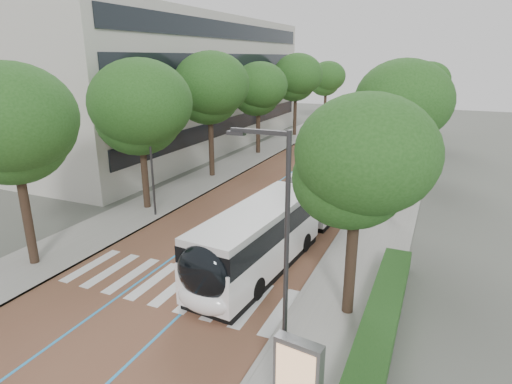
# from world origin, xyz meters

# --- Properties ---
(ground) EXTENTS (160.00, 160.00, 0.00)m
(ground) POSITION_xyz_m (0.00, 0.00, 0.00)
(ground) COLOR #51544C
(ground) RESTS_ON ground
(road) EXTENTS (11.00, 140.00, 0.02)m
(road) POSITION_xyz_m (0.00, 40.00, 0.01)
(road) COLOR brown
(road) RESTS_ON ground
(sidewalk_left) EXTENTS (4.00, 140.00, 0.12)m
(sidewalk_left) POSITION_xyz_m (-7.50, 40.00, 0.06)
(sidewalk_left) COLOR gray
(sidewalk_left) RESTS_ON ground
(sidewalk_right) EXTENTS (4.00, 140.00, 0.12)m
(sidewalk_right) POSITION_xyz_m (7.50, 40.00, 0.06)
(sidewalk_right) COLOR gray
(sidewalk_right) RESTS_ON ground
(kerb_left) EXTENTS (0.20, 140.00, 0.14)m
(kerb_left) POSITION_xyz_m (-5.60, 40.00, 0.06)
(kerb_left) COLOR gray
(kerb_left) RESTS_ON ground
(kerb_right) EXTENTS (0.20, 140.00, 0.14)m
(kerb_right) POSITION_xyz_m (5.60, 40.00, 0.06)
(kerb_right) COLOR gray
(kerb_right) RESTS_ON ground
(zebra_crossing) EXTENTS (10.55, 3.60, 0.01)m
(zebra_crossing) POSITION_xyz_m (0.20, 1.00, 0.03)
(zebra_crossing) COLOR silver
(zebra_crossing) RESTS_ON ground
(lane_line_left) EXTENTS (0.12, 126.00, 0.01)m
(lane_line_left) POSITION_xyz_m (-1.60, 40.00, 0.02)
(lane_line_left) COLOR #2A8ED3
(lane_line_left) RESTS_ON road
(lane_line_right) EXTENTS (0.12, 126.00, 0.01)m
(lane_line_right) POSITION_xyz_m (1.60, 40.00, 0.02)
(lane_line_right) COLOR #2A8ED3
(lane_line_right) RESTS_ON road
(office_building) EXTENTS (18.11, 40.00, 14.00)m
(office_building) POSITION_xyz_m (-19.47, 28.00, 7.00)
(office_building) COLOR beige
(office_building) RESTS_ON ground
(hedge) EXTENTS (1.20, 14.00, 0.80)m
(hedge) POSITION_xyz_m (9.10, 0.00, 0.52)
(hedge) COLOR #1B4618
(hedge) RESTS_ON sidewalk_right
(streetlight_near) EXTENTS (1.82, 0.20, 8.00)m
(streetlight_near) POSITION_xyz_m (6.62, -3.00, 4.82)
(streetlight_near) COLOR #313134
(streetlight_near) RESTS_ON sidewalk_right
(streetlight_far) EXTENTS (1.82, 0.20, 8.00)m
(streetlight_far) POSITION_xyz_m (6.62, 22.00, 4.82)
(streetlight_far) COLOR #313134
(streetlight_far) RESTS_ON sidewalk_right
(lamp_post_left) EXTENTS (0.14, 0.14, 8.00)m
(lamp_post_left) POSITION_xyz_m (-6.10, 8.00, 4.12)
(lamp_post_left) COLOR #313134
(lamp_post_left) RESTS_ON sidewalk_left
(trees_left) EXTENTS (6.47, 60.63, 9.80)m
(trees_left) POSITION_xyz_m (-7.50, 23.71, 6.75)
(trees_left) COLOR black
(trees_left) RESTS_ON ground
(trees_right) EXTENTS (5.72, 47.10, 9.26)m
(trees_right) POSITION_xyz_m (7.70, 21.88, 6.23)
(trees_right) COLOR black
(trees_right) RESTS_ON ground
(lead_bus) EXTENTS (4.00, 18.54, 3.20)m
(lead_bus) POSITION_xyz_m (3.30, 7.72, 1.63)
(lead_bus) COLOR black
(lead_bus) RESTS_ON ground
(bus_queued_0) EXTENTS (2.76, 12.44, 3.20)m
(bus_queued_0) POSITION_xyz_m (2.68, 23.31, 1.62)
(bus_queued_0) COLOR white
(bus_queued_0) RESTS_ON ground
(bus_queued_1) EXTENTS (3.29, 12.53, 3.20)m
(bus_queued_1) POSITION_xyz_m (2.40, 36.46, 1.62)
(bus_queued_1) COLOR white
(bus_queued_1) RESTS_ON ground
(ad_panel) EXTENTS (1.36, 0.59, 2.76)m
(ad_panel) POSITION_xyz_m (7.61, -4.18, 1.57)
(ad_panel) COLOR #59595B
(ad_panel) RESTS_ON sidewalk_right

